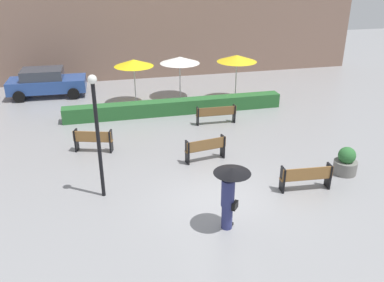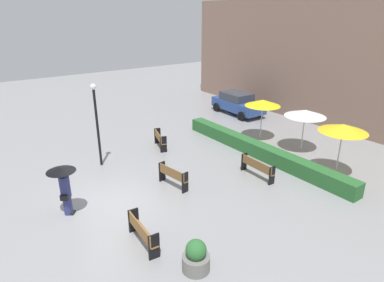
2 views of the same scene
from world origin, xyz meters
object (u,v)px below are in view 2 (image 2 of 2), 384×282
at_px(bench_mid_center, 173,175).
at_px(lamp_post, 96,117).
at_px(patio_umbrella_yellow, 263,103).
at_px(patio_umbrella_yellow_far, 343,128).
at_px(bench_far_left, 160,139).
at_px(patio_umbrella_white, 305,113).
at_px(bench_near_right, 142,231).
at_px(planter_pot, 196,257).
at_px(pedestrian_with_umbrella, 64,183).
at_px(parked_car, 238,103).
at_px(bench_back_row, 257,167).

xyz_separation_m(bench_mid_center, lamp_post, (-3.94, -1.69, 1.94)).
relative_size(patio_umbrella_yellow, patio_umbrella_yellow_far, 0.96).
bearing_deg(bench_far_left, patio_umbrella_white, 51.47).
distance_m(lamp_post, patio_umbrella_yellow, 9.35).
xyz_separation_m(patio_umbrella_white, patio_umbrella_yellow_far, (2.85, -1.18, 0.20)).
height_order(bench_mid_center, patio_umbrella_white, patio_umbrella_white).
relative_size(bench_far_left, patio_umbrella_yellow_far, 0.62).
height_order(lamp_post, patio_umbrella_yellow, lamp_post).
xyz_separation_m(patio_umbrella_yellow, patio_umbrella_yellow_far, (5.39, -0.66, 0.10)).
relative_size(bench_mid_center, patio_umbrella_yellow_far, 0.65).
bearing_deg(patio_umbrella_yellow, bench_near_right, -66.28).
bearing_deg(bench_mid_center, planter_pot, -25.11).
bearing_deg(lamp_post, patio_umbrella_yellow, 77.08).
relative_size(bench_mid_center, pedestrian_with_umbrella, 0.82).
relative_size(bench_far_left, planter_pot, 1.52).
height_order(bench_near_right, pedestrian_with_umbrella, pedestrian_with_umbrella).
relative_size(lamp_post, patio_umbrella_yellow, 1.70).
bearing_deg(planter_pot, pedestrian_with_umbrella, -157.11).
bearing_deg(patio_umbrella_yellow, bench_far_left, -112.56).
bearing_deg(patio_umbrella_yellow_far, pedestrian_with_umbrella, -110.01).
distance_m(bench_far_left, patio_umbrella_yellow_far, 9.33).
bearing_deg(lamp_post, parked_car, 102.69).
bearing_deg(planter_pot, patio_umbrella_yellow_far, 97.05).
bearing_deg(patio_umbrella_yellow_far, bench_far_left, -147.42).
relative_size(bench_mid_center, parked_car, 0.38).
xyz_separation_m(lamp_post, patio_umbrella_yellow, (2.09, 9.11, -0.26)).
bearing_deg(patio_umbrella_yellow, pedestrian_with_umbrella, -83.50).
bearing_deg(patio_umbrella_yellow_far, lamp_post, -131.52).
height_order(bench_back_row, planter_pot, planter_pot).
relative_size(patio_umbrella_yellow_far, parked_car, 0.59).
bearing_deg(lamp_post, bench_mid_center, 23.15).
xyz_separation_m(bench_near_right, planter_pot, (1.96, 0.73, -0.07)).
bearing_deg(bench_back_row, lamp_post, -135.75).
relative_size(lamp_post, patio_umbrella_yellow_far, 1.63).
height_order(pedestrian_with_umbrella, parked_car, pedestrian_with_umbrella).
bearing_deg(parked_car, bench_mid_center, -56.61).
bearing_deg(patio_umbrella_yellow_far, bench_near_right, -95.02).
relative_size(bench_near_right, planter_pot, 1.72).
xyz_separation_m(bench_far_left, planter_pot, (8.82, -4.01, -0.10)).
xyz_separation_m(bench_back_row, planter_pot, (3.14, -5.80, -0.07)).
relative_size(lamp_post, patio_umbrella_white, 1.77).
distance_m(pedestrian_with_umbrella, patio_umbrella_white, 12.39).
xyz_separation_m(bench_back_row, parked_car, (-8.07, 6.34, 0.30)).
bearing_deg(bench_back_row, bench_far_left, -162.55).
relative_size(bench_near_right, lamp_post, 0.43).
xyz_separation_m(bench_far_left, lamp_post, (0.23, -3.52, 1.95)).
height_order(pedestrian_with_umbrella, patio_umbrella_yellow, patio_umbrella_yellow).
xyz_separation_m(bench_back_row, patio_umbrella_yellow, (-3.36, 3.81, 1.71)).
bearing_deg(parked_car, planter_pot, -47.27).
bearing_deg(patio_umbrella_yellow_far, planter_pot, -82.95).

